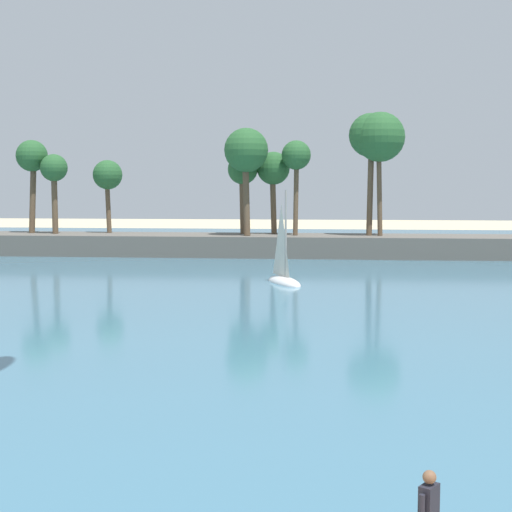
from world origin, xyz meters
name	(u,v)px	position (x,y,z in m)	size (l,w,h in m)	color
sea	(294,264)	(0.00, 53.86, 0.03)	(220.00, 92.66, 0.06)	teal
palm_headland	(280,214)	(-1.47, 60.26, 3.56)	(93.72, 6.16, 11.91)	#605B54
sailboat_mid_bay	(284,274)	(0.00, 41.83, 0.60)	(2.95, 4.28, 6.03)	white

